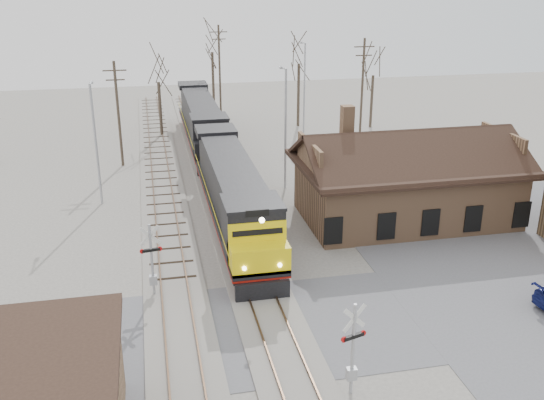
{
  "coord_description": "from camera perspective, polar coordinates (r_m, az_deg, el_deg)",
  "views": [
    {
      "loc": [
        -5.32,
        -24.94,
        16.32
      ],
      "look_at": [
        1.83,
        9.0,
        3.25
      ],
      "focal_mm": 40.0,
      "sensor_mm": 36.0,
      "label": 1
    }
  ],
  "objects": [
    {
      "name": "crossbuck_near",
      "position": [
        25.36,
        7.6,
        -14.05
      ],
      "size": [
        1.17,
        0.42,
        4.19
      ],
      "rotation": [
        0.0,
        0.0,
        0.3
      ],
      "color": "#A5A8AD",
      "rests_on": "ground"
    },
    {
      "name": "streetlight_c",
      "position": [
        64.71,
        3.04,
        10.84
      ],
      "size": [
        0.25,
        2.04,
        9.57
      ],
      "color": "#A5A8AD",
      "rests_on": "ground"
    },
    {
      "name": "streetlight_b",
      "position": [
        47.59,
        1.25,
        7.27
      ],
      "size": [
        0.25,
        2.04,
        9.53
      ],
      "color": "#A5A8AD",
      "rests_on": "ground"
    },
    {
      "name": "tree_c",
      "position": [
        74.75,
        -5.69,
        14.6
      ],
      "size": [
        4.91,
        4.91,
        12.02
      ],
      "color": "#382D23",
      "rests_on": "ground"
    },
    {
      "name": "locomotive_lead",
      "position": [
        40.34,
        -3.6,
        0.52
      ],
      "size": [
        3.15,
        21.11,
        4.69
      ],
      "color": "black",
      "rests_on": "ground"
    },
    {
      "name": "streetlight_a",
      "position": [
        46.01,
        -16.28,
        5.62
      ],
      "size": [
        0.25,
        2.04,
        9.0
      ],
      "color": "#A5A8AD",
      "rests_on": "ground"
    },
    {
      "name": "utility_pole_c",
      "position": [
        59.7,
        8.47,
        10.01
      ],
      "size": [
        2.0,
        0.24,
        10.59
      ],
      "color": "#382D23",
      "rests_on": "ground"
    },
    {
      "name": "tree_d",
      "position": [
        67.77,
        2.56,
        13.64
      ],
      "size": [
        4.63,
        4.63,
        11.34
      ],
      "color": "#382D23",
      "rests_on": "ground"
    },
    {
      "name": "locomotive_trailing",
      "position": [
        60.74,
        -6.62,
        7.33
      ],
      "size": [
        3.15,
        21.11,
        4.44
      ],
      "color": "black",
      "rests_on": "ground"
    },
    {
      "name": "utility_pole_b",
      "position": [
        72.98,
        -4.95,
        12.11
      ],
      "size": [
        2.0,
        0.24,
        10.69
      ],
      "color": "#382D23",
      "rests_on": "ground"
    },
    {
      "name": "track_main",
      "position": [
        43.45,
        -4.0,
        -1.37
      ],
      "size": [
        3.4,
        90.0,
        0.24
      ],
      "color": "#A5A095",
      "rests_on": "ground"
    },
    {
      "name": "ground",
      "position": [
        30.27,
        0.12,
        -11.97
      ],
      "size": [
        140.0,
        140.0,
        0.0
      ],
      "primitive_type": "plane",
      "color": "#A5A095",
      "rests_on": "ground"
    },
    {
      "name": "tree_b",
      "position": [
        64.65,
        -10.69,
        11.66
      ],
      "size": [
        3.79,
        3.79,
        9.28
      ],
      "color": "#382D23",
      "rests_on": "ground"
    },
    {
      "name": "utility_pole_a",
      "position": [
        55.04,
        -14.27,
        8.0
      ],
      "size": [
        2.0,
        0.24,
        9.28
      ],
      "color": "#382D23",
      "rests_on": "ground"
    },
    {
      "name": "depot",
      "position": [
        43.1,
        12.49,
        1.32
      ],
      "size": [
        15.2,
        9.31,
        7.9
      ],
      "color": "#966D4E",
      "rests_on": "ground"
    },
    {
      "name": "track_siding",
      "position": [
        43.13,
        -9.93,
        -1.82
      ],
      "size": [
        3.4,
        90.0,
        0.24
      ],
      "color": "#A5A095",
      "rests_on": "ground"
    },
    {
      "name": "crossbuck_far",
      "position": [
        32.73,
        -11.23,
        -5.84
      ],
      "size": [
        1.18,
        0.31,
        4.15
      ],
      "rotation": [
        0.0,
        0.0,
        3.29
      ],
      "color": "#A5A8AD",
      "rests_on": "ground"
    },
    {
      "name": "road",
      "position": [
        30.27,
        0.12,
        -11.94
      ],
      "size": [
        60.0,
        9.0,
        0.03
      ],
      "primitive_type": "cube",
      "color": "#5E5E63",
      "rests_on": "ground"
    },
    {
      "name": "tree_e",
      "position": [
        68.17,
        9.54,
        12.27
      ],
      "size": [
        3.85,
        3.85,
        9.43
      ],
      "color": "#382D23",
      "rests_on": "ground"
    }
  ]
}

